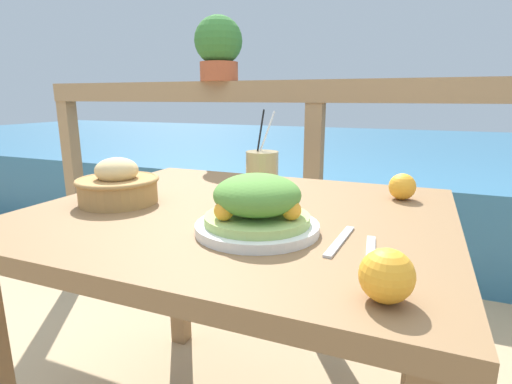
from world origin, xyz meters
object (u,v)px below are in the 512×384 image
at_px(salad_plate, 257,208).
at_px(drink_glass, 262,176).
at_px(potted_plant, 219,47).
at_px(bread_basket, 118,185).

bearing_deg(salad_plate, drink_glass, 109.40).
relative_size(drink_glass, potted_plant, 0.88).
distance_m(bread_basket, potted_plant, 0.94).
xyz_separation_m(salad_plate, bread_basket, (-0.43, 0.08, -0.00)).
bearing_deg(potted_plant, salad_plate, -58.51).
xyz_separation_m(bread_basket, potted_plant, (-0.12, 0.82, 0.44)).
height_order(drink_glass, bread_basket, drink_glass).
distance_m(salad_plate, potted_plant, 1.14).
height_order(salad_plate, potted_plant, potted_plant).
relative_size(bread_basket, potted_plant, 0.78).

